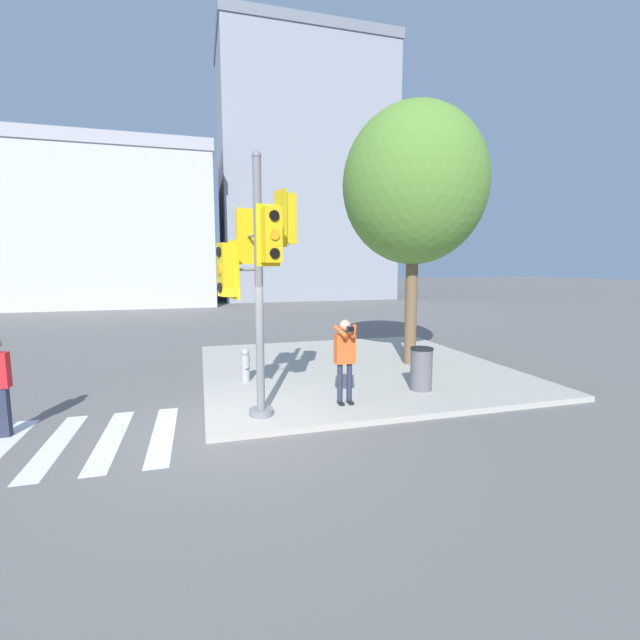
{
  "coord_description": "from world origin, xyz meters",
  "views": [
    {
      "loc": [
        -0.5,
        -7.38,
        2.89
      ],
      "look_at": [
        1.72,
        0.53,
        1.83
      ],
      "focal_mm": 24.0,
      "sensor_mm": 36.0,
      "label": 1
    }
  ],
  "objects_px": {
    "fire_hydrant": "(245,365)",
    "trash_bin": "(421,369)",
    "traffic_signal_pole": "(258,260)",
    "street_tree": "(414,186)",
    "person_photographer": "(345,353)"
  },
  "relations": [
    {
      "from": "fire_hydrant",
      "to": "trash_bin",
      "type": "relative_size",
      "value": 0.85
    },
    {
      "from": "traffic_signal_pole",
      "to": "street_tree",
      "type": "xyz_separation_m",
      "value": [
        4.63,
        3.06,
        2.02
      ]
    },
    {
      "from": "fire_hydrant",
      "to": "traffic_signal_pole",
      "type": "bearing_deg",
      "value": -89.16
    },
    {
      "from": "person_photographer",
      "to": "trash_bin",
      "type": "distance_m",
      "value": 2.07
    },
    {
      "from": "person_photographer",
      "to": "street_tree",
      "type": "xyz_separation_m",
      "value": [
        2.91,
        2.83,
        3.85
      ]
    },
    {
      "from": "street_tree",
      "to": "fire_hydrant",
      "type": "height_order",
      "value": "street_tree"
    },
    {
      "from": "traffic_signal_pole",
      "to": "trash_bin",
      "type": "distance_m",
      "value": 4.43
    },
    {
      "from": "street_tree",
      "to": "person_photographer",
      "type": "bearing_deg",
      "value": -135.76
    },
    {
      "from": "traffic_signal_pole",
      "to": "street_tree",
      "type": "distance_m",
      "value": 5.9
    },
    {
      "from": "street_tree",
      "to": "fire_hydrant",
      "type": "relative_size",
      "value": 8.71
    },
    {
      "from": "fire_hydrant",
      "to": "trash_bin",
      "type": "bearing_deg",
      "value": -25.05
    },
    {
      "from": "person_photographer",
      "to": "street_tree",
      "type": "bearing_deg",
      "value": 44.24
    },
    {
      "from": "trash_bin",
      "to": "person_photographer",
      "type": "bearing_deg",
      "value": -167.12
    },
    {
      "from": "fire_hydrant",
      "to": "trash_bin",
      "type": "distance_m",
      "value": 4.09
    },
    {
      "from": "traffic_signal_pole",
      "to": "person_photographer",
      "type": "distance_m",
      "value": 2.53
    }
  ]
}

